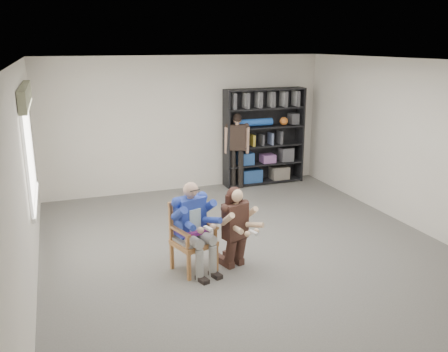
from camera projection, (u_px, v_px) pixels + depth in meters
name	position (u px, v px, depth m)	size (l,w,h in m)	color
room_shell	(251.00, 162.00, 6.76)	(6.00, 7.00, 2.80)	white
floor	(250.00, 252.00, 7.14)	(6.00, 7.00, 0.01)	#62615B
window_left	(30.00, 147.00, 6.64)	(0.16, 2.00, 1.75)	white
armchair	(194.00, 237.00, 6.45)	(0.57, 0.55, 0.98)	#9D613B
seated_man	(193.00, 227.00, 6.41)	(0.55, 0.76, 1.27)	#162498
kneeling_woman	(236.00, 228.00, 6.51)	(0.49, 0.78, 1.16)	#38261F
bookshelf	(264.00, 137.00, 10.38)	(1.80, 0.38, 2.10)	black
standing_man	(237.00, 151.00, 10.09)	(0.50, 0.28, 1.62)	#2C211B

